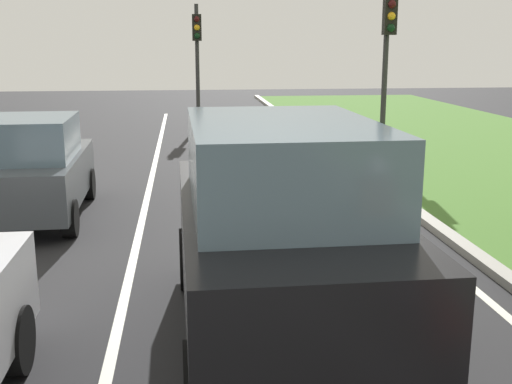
% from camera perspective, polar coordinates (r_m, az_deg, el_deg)
% --- Properties ---
extents(ground_plane, '(60.00, 60.00, 0.00)m').
position_cam_1_polar(ground_plane, '(11.95, -6.57, -1.31)').
color(ground_plane, '#262628').
extents(lane_line_center, '(0.12, 32.00, 0.01)m').
position_cam_1_polar(lane_line_center, '(11.97, -9.92, -1.38)').
color(lane_line_center, silver).
rests_on(lane_line_center, ground).
extents(lane_line_right_edge, '(0.12, 32.00, 0.01)m').
position_cam_1_polar(lane_line_right_edge, '(12.46, 10.23, -0.82)').
color(lane_line_right_edge, silver).
rests_on(lane_line_right_edge, ground).
extents(curb_right, '(0.24, 48.00, 0.12)m').
position_cam_1_polar(curb_right, '(12.59, 12.42, -0.50)').
color(curb_right, '#9E9B93').
rests_on(curb_right, ground).
extents(car_suv_ahead, '(2.02, 4.53, 2.28)m').
position_cam_1_polar(car_suv_ahead, '(6.29, 2.12, -3.58)').
color(car_suv_ahead, black).
rests_on(car_suv_ahead, ground).
extents(car_hatchback_far, '(1.81, 3.74, 1.78)m').
position_cam_1_polar(car_hatchback_far, '(11.54, -19.41, 1.98)').
color(car_hatchback_far, '#474C51').
rests_on(car_hatchback_far, ground).
extents(traffic_light_near_right, '(0.32, 0.50, 4.46)m').
position_cam_1_polar(traffic_light_near_right, '(16.85, 11.69, 12.85)').
color(traffic_light_near_right, '#2D2D2D').
rests_on(traffic_light_near_right, ground).
extents(traffic_light_far_median, '(0.32, 0.50, 4.29)m').
position_cam_1_polar(traffic_light_far_median, '(23.01, -5.29, 12.86)').
color(traffic_light_far_median, '#2D2D2D').
rests_on(traffic_light_far_median, ground).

